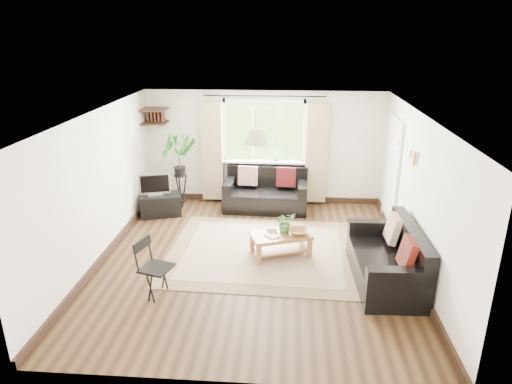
# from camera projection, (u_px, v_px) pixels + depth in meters

# --- Properties ---
(floor) EXTENTS (5.50, 5.50, 0.00)m
(floor) POSITION_uv_depth(u_px,v_px,m) (254.00, 260.00, 7.50)
(floor) COLOR black
(floor) RESTS_ON ground
(ceiling) EXTENTS (5.50, 5.50, 0.00)m
(ceiling) POSITION_uv_depth(u_px,v_px,m) (254.00, 115.00, 6.68)
(ceiling) COLOR white
(ceiling) RESTS_ON floor
(wall_back) EXTENTS (5.00, 0.02, 2.40)m
(wall_back) POSITION_uv_depth(u_px,v_px,m) (264.00, 148.00, 9.67)
(wall_back) COLOR white
(wall_back) RESTS_ON floor
(wall_front) EXTENTS (5.00, 0.02, 2.40)m
(wall_front) POSITION_uv_depth(u_px,v_px,m) (232.00, 286.00, 4.52)
(wall_front) COLOR white
(wall_front) RESTS_ON floor
(wall_left) EXTENTS (0.02, 5.50, 2.40)m
(wall_left) POSITION_uv_depth(u_px,v_px,m) (98.00, 188.00, 7.27)
(wall_left) COLOR white
(wall_left) RESTS_ON floor
(wall_right) EXTENTS (0.02, 5.50, 2.40)m
(wall_right) POSITION_uv_depth(u_px,v_px,m) (418.00, 196.00, 6.92)
(wall_right) COLOR white
(wall_right) RESTS_ON floor
(rug) EXTENTS (3.27, 2.83, 0.02)m
(rug) POSITION_uv_depth(u_px,v_px,m) (263.00, 251.00, 7.78)
(rug) COLOR beige
(rug) RESTS_ON floor
(window) EXTENTS (2.50, 0.16, 2.16)m
(window) POSITION_uv_depth(u_px,v_px,m) (264.00, 132.00, 9.51)
(window) COLOR white
(window) RESTS_ON wall_back
(door) EXTENTS (0.06, 0.96, 2.06)m
(door) POSITION_uv_depth(u_px,v_px,m) (392.00, 174.00, 8.58)
(door) COLOR silver
(door) RESTS_ON wall_right
(corner_shelf) EXTENTS (0.50, 0.50, 0.34)m
(corner_shelf) POSITION_uv_depth(u_px,v_px,m) (154.00, 116.00, 9.36)
(corner_shelf) COLOR black
(corner_shelf) RESTS_ON wall_back
(pendant_lamp) EXTENTS (0.36, 0.36, 0.54)m
(pendant_lamp) POSITION_uv_depth(u_px,v_px,m) (256.00, 132.00, 7.18)
(pendant_lamp) COLOR beige
(pendant_lamp) RESTS_ON ceiling
(wall_sconce) EXTENTS (0.12, 0.12, 0.28)m
(wall_sconce) POSITION_uv_depth(u_px,v_px,m) (413.00, 156.00, 7.02)
(wall_sconce) COLOR beige
(wall_sconce) RESTS_ON wall_right
(sofa_back) EXTENTS (1.74, 0.93, 0.80)m
(sofa_back) POSITION_uv_depth(u_px,v_px,m) (266.00, 191.00, 9.48)
(sofa_back) COLOR black
(sofa_back) RESTS_ON floor
(sofa_right) EXTENTS (1.79, 0.94, 0.83)m
(sofa_right) POSITION_uv_depth(u_px,v_px,m) (386.00, 256.00, 6.75)
(sofa_right) COLOR black
(sofa_right) RESTS_ON floor
(coffee_table) EXTENTS (1.09, 0.82, 0.40)m
(coffee_table) POSITION_uv_depth(u_px,v_px,m) (281.00, 245.00, 7.60)
(coffee_table) COLOR brown
(coffee_table) RESTS_ON floor
(table_plant) EXTENTS (0.41, 0.40, 0.35)m
(table_plant) POSITION_uv_depth(u_px,v_px,m) (285.00, 222.00, 7.53)
(table_plant) COLOR #386327
(table_plant) RESTS_ON coffee_table
(bowl) EXTENTS (0.35, 0.35, 0.08)m
(bowl) POSITION_uv_depth(u_px,v_px,m) (299.00, 232.00, 7.51)
(bowl) COLOR brown
(bowl) RESTS_ON coffee_table
(book_a) EXTENTS (0.28, 0.28, 0.02)m
(book_a) POSITION_uv_depth(u_px,v_px,m) (268.00, 237.00, 7.39)
(book_a) COLOR white
(book_a) RESTS_ON coffee_table
(book_b) EXTENTS (0.20, 0.24, 0.02)m
(book_b) POSITION_uv_depth(u_px,v_px,m) (268.00, 232.00, 7.58)
(book_b) COLOR #4F221F
(book_b) RESTS_ON coffee_table
(tv_stand) EXTENTS (0.90, 0.66, 0.43)m
(tv_stand) POSITION_uv_depth(u_px,v_px,m) (161.00, 205.00, 9.24)
(tv_stand) COLOR black
(tv_stand) RESTS_ON floor
(tv) EXTENTS (0.65, 0.37, 0.47)m
(tv) POSITION_uv_depth(u_px,v_px,m) (155.00, 184.00, 9.10)
(tv) COLOR #A5A5AA
(tv) RESTS_ON tv_stand
(palm_stand) EXTENTS (0.76, 0.76, 1.59)m
(palm_stand) POSITION_uv_depth(u_px,v_px,m) (180.00, 172.00, 9.40)
(palm_stand) COLOR black
(palm_stand) RESTS_ON floor
(folding_chair) EXTENTS (0.55, 0.55, 0.85)m
(folding_chair) POSITION_uv_depth(u_px,v_px,m) (156.00, 269.00, 6.38)
(folding_chair) COLOR black
(folding_chair) RESTS_ON floor
(sill_plant) EXTENTS (0.14, 0.10, 0.27)m
(sill_plant) POSITION_uv_depth(u_px,v_px,m) (276.00, 156.00, 9.59)
(sill_plant) COLOR #2D6023
(sill_plant) RESTS_ON window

